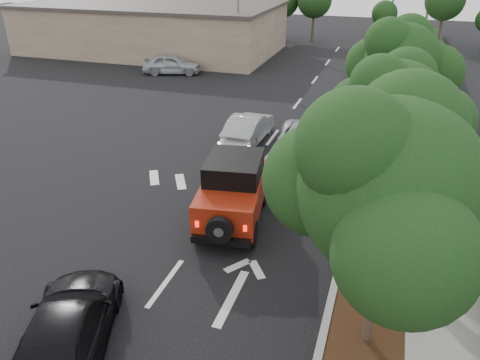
% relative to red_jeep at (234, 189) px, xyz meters
% --- Properties ---
extents(ground, '(120.00, 120.00, 0.00)m').
position_rel_red_jeep_xyz_m(ground, '(-0.69, -4.00, -1.15)').
color(ground, black).
rests_on(ground, ground).
extents(curb, '(0.20, 70.00, 0.15)m').
position_rel_red_jeep_xyz_m(curb, '(3.91, 8.00, -1.07)').
color(curb, '#9E9B93').
rests_on(curb, ground).
extents(planting_strip, '(1.80, 70.00, 0.12)m').
position_rel_red_jeep_xyz_m(planting_strip, '(4.91, 8.00, -1.09)').
color(planting_strip, black).
rests_on(planting_strip, ground).
extents(sidewalk, '(2.00, 70.00, 0.12)m').
position_rel_red_jeep_xyz_m(sidewalk, '(6.81, 8.00, -1.09)').
color(sidewalk, gray).
rests_on(sidewalk, ground).
extents(hedge, '(0.80, 70.00, 0.80)m').
position_rel_red_jeep_xyz_m(hedge, '(8.21, 8.00, -0.75)').
color(hedge, black).
rests_on(hedge, ground).
extents(commercial_building, '(22.00, 12.00, 4.00)m').
position_rel_red_jeep_xyz_m(commercial_building, '(-16.69, 26.00, 0.85)').
color(commercial_building, '#846C5B').
rests_on(commercial_building, ground).
extents(transmission_tower, '(7.00, 4.00, 28.00)m').
position_rel_red_jeep_xyz_m(transmission_tower, '(5.31, 44.00, -1.15)').
color(transmission_tower, slate).
rests_on(transmission_tower, ground).
extents(street_tree_near, '(3.80, 3.80, 5.92)m').
position_rel_red_jeep_xyz_m(street_tree_near, '(4.91, -4.50, -1.15)').
color(street_tree_near, '#133311').
rests_on(street_tree_near, ground).
extents(street_tree_mid, '(3.20, 3.20, 5.32)m').
position_rel_red_jeep_xyz_m(street_tree_mid, '(4.91, 2.50, -1.15)').
color(street_tree_mid, '#133311').
rests_on(street_tree_mid, ground).
extents(street_tree_far, '(3.40, 3.40, 5.62)m').
position_rel_red_jeep_xyz_m(street_tree_far, '(4.91, 9.00, -1.15)').
color(street_tree_far, '#133311').
rests_on(street_tree_far, ground).
extents(light_pole_a, '(2.00, 0.22, 9.00)m').
position_rel_red_jeep_xyz_m(light_pole_a, '(-7.19, 22.00, -1.15)').
color(light_pole_a, slate).
rests_on(light_pole_a, ground).
extents(light_pole_b, '(2.00, 0.22, 9.00)m').
position_rel_red_jeep_xyz_m(light_pole_b, '(-8.19, 34.00, -1.15)').
color(light_pole_b, slate).
rests_on(light_pole_b, ground).
extents(red_jeep, '(2.54, 4.58, 2.26)m').
position_rel_red_jeep_xyz_m(red_jeep, '(0.00, 0.00, 0.00)').
color(red_jeep, black).
rests_on(red_jeep, ground).
extents(silver_suv_ahead, '(3.05, 6.11, 1.66)m').
position_rel_red_jeep_xyz_m(silver_suv_ahead, '(1.48, 5.08, -0.32)').
color(silver_suv_ahead, '#ADB0B5').
rests_on(silver_suv_ahead, ground).
extents(black_suv_oncoming, '(3.50, 5.08, 1.37)m').
position_rel_red_jeep_xyz_m(black_suv_oncoming, '(-1.69, -6.93, -0.47)').
color(black_suv_oncoming, black).
rests_on(black_suv_oncoming, ground).
extents(silver_sedan_oncoming, '(1.52, 4.24, 1.39)m').
position_rel_red_jeep_xyz_m(silver_sedan_oncoming, '(-1.69, 7.14, -0.45)').
color(silver_sedan_oncoming, '#9B9DA3').
rests_on(silver_sedan_oncoming, ground).
extents(parked_suv, '(4.62, 2.90, 1.47)m').
position_rel_red_jeep_xyz_m(parked_suv, '(-11.28, 18.46, -0.41)').
color(parked_suv, '#ADB1B5').
rests_on(parked_suv, ground).
extents(terracotta_planter, '(0.64, 0.64, 1.11)m').
position_rel_red_jeep_xyz_m(terracotta_planter, '(6.51, -2.83, -0.40)').
color(terracotta_planter, brown).
rests_on(terracotta_planter, ground).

